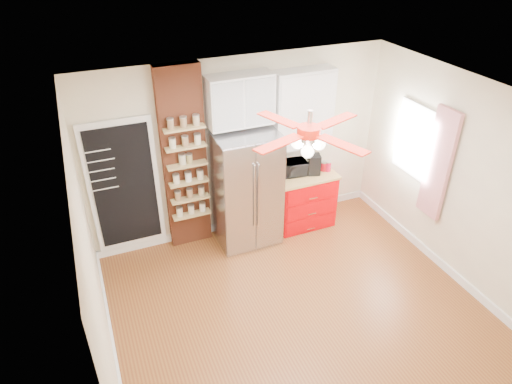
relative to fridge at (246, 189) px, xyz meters
name	(u,v)px	position (x,y,z in m)	size (l,w,h in m)	color
floor	(297,308)	(0.05, -1.63, -0.88)	(4.50, 4.50, 0.00)	brown
ceiling	(311,105)	(0.05, -1.63, 1.83)	(4.50, 4.50, 0.00)	white
wall_back	(240,148)	(0.05, 0.37, 0.48)	(4.50, 0.02, 2.70)	beige
wall_front	(424,359)	(0.05, -3.63, 0.48)	(4.50, 0.02, 2.70)	beige
wall_left	(93,272)	(-2.20, -1.63, 0.48)	(0.02, 4.00, 2.70)	beige
wall_right	(460,182)	(2.30, -1.63, 0.48)	(0.02, 4.00, 2.70)	beige
chalkboard	(124,187)	(-1.65, 0.33, 0.23)	(0.95, 0.05, 1.95)	white
brick_pillar	(185,161)	(-0.80, 0.29, 0.48)	(0.60, 0.16, 2.70)	brown
fridge	(246,189)	(0.00, 0.00, 0.00)	(0.90, 0.70, 1.75)	#A2A2A6
upper_glass_cabinet	(240,100)	(0.00, 0.20, 1.27)	(0.90, 0.35, 0.70)	white
red_cabinet	(303,198)	(0.97, 0.05, -0.42)	(0.94, 0.64, 0.90)	#D10106
upper_shelf_unit	(302,109)	(0.97, 0.22, 1.00)	(0.90, 0.30, 1.15)	white
window	(415,141)	(2.28, -0.73, 0.68)	(0.04, 0.75, 1.05)	white
curtain	(438,164)	(2.23, -1.28, 0.57)	(0.06, 0.40, 1.55)	red
ceiling_fan	(309,132)	(0.05, -1.63, 1.55)	(1.40, 1.40, 0.44)	silver
toaster_oven	(293,168)	(0.79, 0.09, 0.14)	(0.40, 0.27, 0.22)	black
coffee_maker	(314,164)	(1.10, 0.00, 0.18)	(0.18, 0.19, 0.31)	black
canister_left	(328,166)	(1.34, -0.01, 0.10)	(0.09, 0.09, 0.15)	red
canister_right	(324,166)	(1.29, 0.02, 0.09)	(0.11, 0.11, 0.14)	red
pantry_jar_oats	(182,159)	(-0.85, 0.17, 0.56)	(0.10, 0.10, 0.13)	beige
pantry_jar_beans	(189,159)	(-0.76, 0.17, 0.56)	(0.08, 0.08, 0.12)	#96834C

